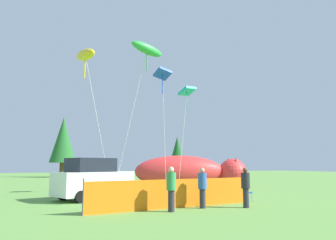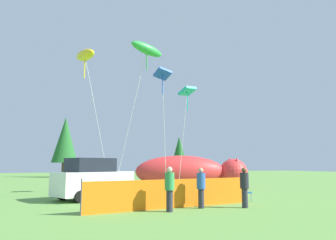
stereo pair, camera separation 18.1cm
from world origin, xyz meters
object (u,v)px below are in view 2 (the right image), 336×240
folding_chair (244,191)px  spectator_in_black_shirt (244,186)px  kite_blue_box (163,76)px  spectator_in_white_shirt (170,187)px  kite_green_fish (147,50)px  parked_car (92,179)px  kite_teal_diamond (187,93)px  spectator_in_red_shirt (201,186)px  kite_yellow_hero (85,56)px  inflatable_cat (190,173)px

folding_chair → spectator_in_black_shirt: bearing=-81.8°
spectator_in_black_shirt → kite_blue_box: size_ratio=0.21×
spectator_in_white_shirt → kite_green_fish: size_ratio=0.19×
parked_car → folding_chair: 7.58m
spectator_in_white_shirt → spectator_in_black_shirt: (3.30, -0.12, -0.02)m
kite_teal_diamond → kite_green_fish: bearing=-161.7°
spectator_in_red_shirt → kite_yellow_hero: 9.77m
folding_chair → kite_yellow_hero: kite_yellow_hero is taller
kite_blue_box → parked_car: bearing=-158.5°
parked_car → folding_chair: bearing=-48.7°
folding_chair → kite_teal_diamond: kite_teal_diamond is taller
kite_blue_box → kite_teal_diamond: size_ratio=1.15×
parked_car → spectator_in_white_shirt: bearing=-90.8°
spectator_in_red_shirt → kite_green_fish: (-0.52, 5.66, 7.63)m
spectator_in_black_shirt → kite_yellow_hero: kite_yellow_hero is taller
kite_teal_diamond → kite_yellow_hero: bearing=-171.4°
kite_teal_diamond → kite_yellow_hero: (-6.69, -1.02, 1.32)m
kite_blue_box → kite_yellow_hero: kite_yellow_hero is taller
spectator_in_red_shirt → kite_teal_diamond: (2.60, 6.70, 5.50)m
kite_blue_box → spectator_in_white_shirt: bearing=-109.0°
spectator_in_red_shirt → kite_teal_diamond: kite_teal_diamond is taller
folding_chair → kite_yellow_hero: (-7.21, 4.21, 7.20)m
parked_car → spectator_in_red_shirt: (3.60, -4.93, -0.12)m
spectator_in_red_shirt → kite_green_fish: kite_green_fish is taller
kite_yellow_hero → kite_blue_box: bearing=11.6°
spectator_in_white_shirt → spectator_in_red_shirt: spectator_in_white_shirt is taller
inflatable_cat → spectator_in_white_shirt: size_ratio=5.22×
kite_green_fish → kite_teal_diamond: (3.12, 1.03, -2.14)m
inflatable_cat → kite_yellow_hero: kite_yellow_hero is taller
kite_blue_box → kite_teal_diamond: 1.96m
kite_teal_diamond → kite_yellow_hero: size_ratio=0.81×
parked_car → kite_blue_box: size_ratio=0.54×
inflatable_cat → spectator_in_red_shirt: 11.71m
spectator_in_black_shirt → parked_car: bearing=134.1°
kite_teal_diamond → kite_yellow_hero: kite_yellow_hero is taller
spectator_in_white_shirt → spectator_in_red_shirt: (1.57, 0.44, -0.03)m
spectator_in_white_shirt → spectator_in_red_shirt: size_ratio=1.03×
parked_car → kite_teal_diamond: size_ratio=0.62×
spectator_in_white_shirt → kite_blue_box: kite_blue_box is taller
spectator_in_black_shirt → kite_green_fish: 10.10m
parked_car → kite_green_fish: size_ratio=0.47×
kite_green_fish → kite_blue_box: (1.41, 1.03, -1.19)m
parked_car → spectator_in_white_shirt: parked_car is taller
kite_blue_box → folding_chair: bearing=-66.9°
kite_yellow_hero → parked_car: bearing=-56.7°
spectator_in_white_shirt → kite_yellow_hero: bearing=112.3°
parked_car → spectator_in_black_shirt: (5.32, -5.49, -0.11)m
spectator_in_red_shirt → spectator_in_white_shirt: bearing=-164.3°
spectator_in_red_shirt → kite_blue_box: size_ratio=0.21×
folding_chair → spectator_in_black_shirt: 2.49m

